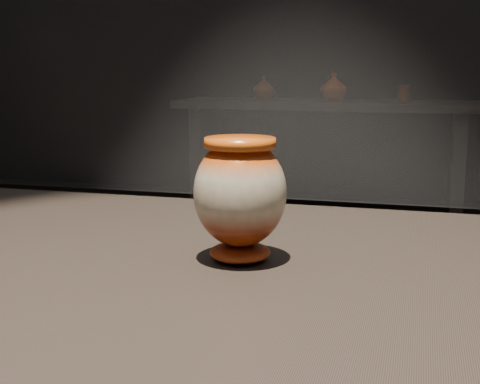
# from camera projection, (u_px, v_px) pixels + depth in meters

# --- Properties ---
(main_vase) EXTENTS (0.15, 0.15, 0.16)m
(main_vase) POSITION_uv_depth(u_px,v_px,m) (240.00, 194.00, 0.85)
(main_vase) COLOR maroon
(main_vase) RESTS_ON display_plinth
(back_shelf) EXTENTS (2.00, 0.60, 0.90)m
(back_shelf) POSITION_uv_depth(u_px,v_px,m) (326.00, 140.00, 4.50)
(back_shelf) COLOR black
(back_shelf) RESTS_ON ground
(back_vase_left) EXTENTS (0.18, 0.18, 0.16)m
(back_vase_left) POSITION_uv_depth(u_px,v_px,m) (264.00, 88.00, 4.53)
(back_vase_left) COLOR maroon
(back_vase_left) RESTS_ON back_shelf
(back_vase_mid) EXTENTS (0.21, 0.21, 0.18)m
(back_vase_mid) POSITION_uv_depth(u_px,v_px,m) (334.00, 87.00, 4.39)
(back_vase_mid) COLOR maroon
(back_vase_mid) RESTS_ON back_shelf
(back_vase_right) EXTENTS (0.08, 0.08, 0.10)m
(back_vase_right) POSITION_uv_depth(u_px,v_px,m) (404.00, 93.00, 4.37)
(back_vase_right) COLOR maroon
(back_vase_right) RESTS_ON back_shelf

